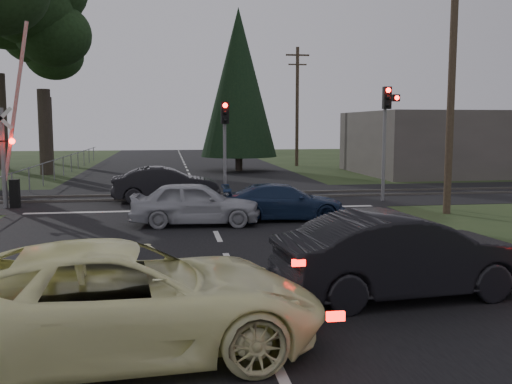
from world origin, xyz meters
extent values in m
plane|color=#243418|center=(0.00, 0.00, 0.00)|extent=(120.00, 120.00, 0.00)
cube|color=black|center=(0.00, 10.00, 0.01)|extent=(14.00, 100.00, 0.01)
cube|color=black|center=(0.00, 12.00, 0.01)|extent=(120.00, 8.00, 0.01)
cube|color=silver|center=(0.00, 8.20, 0.01)|extent=(13.00, 0.35, 0.00)
cube|color=#59544C|center=(0.00, 11.20, 0.05)|extent=(120.00, 0.12, 0.10)
cube|color=#59544C|center=(0.00, 12.80, 0.05)|extent=(120.00, 0.12, 0.10)
cylinder|color=slate|center=(-7.50, 9.80, 1.90)|extent=(0.18, 0.18, 3.80)
cube|color=white|center=(-7.50, 9.70, 3.40)|extent=(0.88, 0.03, 0.88)
cube|color=white|center=(-7.50, 9.70, 3.40)|extent=(0.88, 0.03, 0.88)
cube|color=black|center=(-7.50, 9.72, 2.55)|extent=(0.90, 0.06, 0.06)
sphere|color=#FF0C07|center=(-7.12, 9.65, 2.55)|extent=(0.22, 0.22, 0.22)
cube|color=black|center=(-7.15, 9.80, 0.55)|extent=(0.35, 0.25, 1.10)
cube|color=red|center=(-6.95, 9.80, 4.00)|extent=(1.16, 0.10, 5.93)
cylinder|color=slate|center=(7.50, 9.60, 1.90)|extent=(0.14, 0.14, 3.80)
cube|color=black|center=(7.50, 9.42, 4.25)|extent=(0.32, 0.24, 0.90)
sphere|color=#FF0C07|center=(7.50, 9.29, 4.55)|extent=(0.20, 0.20, 0.20)
sphere|color=black|center=(7.50, 9.29, 4.25)|extent=(0.18, 0.18, 0.18)
sphere|color=black|center=(7.50, 9.29, 3.95)|extent=(0.18, 0.18, 0.18)
cube|color=black|center=(7.88, 9.42, 4.25)|extent=(0.28, 0.22, 0.28)
sphere|color=#FF0C07|center=(7.88, 9.30, 4.25)|extent=(0.18, 0.18, 0.18)
cylinder|color=slate|center=(1.00, 10.80, 1.60)|extent=(0.14, 0.14, 3.20)
cube|color=black|center=(1.00, 10.62, 3.65)|extent=(0.32, 0.24, 0.90)
sphere|color=#FF0C07|center=(1.00, 10.49, 3.95)|extent=(0.20, 0.20, 0.20)
sphere|color=black|center=(1.00, 10.49, 3.65)|extent=(0.18, 0.18, 0.18)
sphere|color=black|center=(1.00, 10.49, 3.35)|extent=(0.18, 0.18, 0.18)
cylinder|color=#4C3D2D|center=(8.50, 6.00, 4.50)|extent=(0.26, 0.26, 9.00)
cylinder|color=#4C3D2D|center=(8.50, 30.00, 4.50)|extent=(0.26, 0.26, 9.00)
cube|color=#4C3D2D|center=(8.50, 30.00, 8.40)|extent=(1.80, 0.12, 0.12)
cube|color=#4C3D2D|center=(8.50, 30.00, 7.70)|extent=(1.40, 0.10, 0.10)
cylinder|color=#4C3D2D|center=(8.50, 55.00, 4.50)|extent=(0.26, 0.26, 9.00)
cube|color=#4C3D2D|center=(8.50, 55.00, 8.40)|extent=(1.80, 0.12, 0.12)
cube|color=#4C3D2D|center=(8.50, 55.00, 7.70)|extent=(1.40, 0.10, 0.10)
cylinder|color=#473D33|center=(-9.00, 25.00, 2.70)|extent=(0.80, 0.80, 5.40)
ellipsoid|color=black|center=(-9.00, 25.00, 9.60)|extent=(6.00, 6.00, 7.20)
cylinder|color=#473D33|center=(-13.00, 30.00, 3.38)|extent=(0.89, 0.89, 6.75)
cylinder|color=#473D33|center=(-11.00, 36.00, 2.70)|extent=(0.80, 0.80, 5.40)
ellipsoid|color=black|center=(-11.00, 36.00, 9.60)|extent=(6.00, 6.00, 7.20)
cylinder|color=#473D33|center=(3.50, 26.00, 1.00)|extent=(0.50, 0.50, 2.00)
cone|color=black|center=(3.50, 26.00, 6.00)|extent=(5.20, 5.20, 10.00)
cube|color=#59514C|center=(18.00, 22.00, 2.00)|extent=(14.00, 10.00, 4.00)
imported|color=#FFFDB6|center=(-2.04, -5.17, 0.78)|extent=(5.82, 3.06, 1.56)
imported|color=black|center=(2.87, -3.24, 0.78)|extent=(4.88, 2.13, 1.56)
imported|color=#ADAFB6|center=(-0.52, 5.00, 0.69)|extent=(4.20, 1.98, 1.39)
imported|color=#182848|center=(2.43, 5.54, 0.60)|extent=(4.20, 1.89, 1.20)
imported|color=black|center=(-1.45, 10.70, 0.72)|extent=(4.41, 1.70, 1.43)
camera|label=1|loc=(-1.38, -12.92, 3.16)|focal=40.00mm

